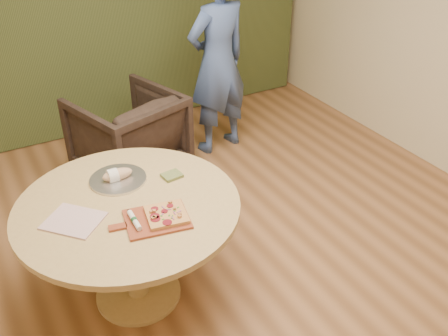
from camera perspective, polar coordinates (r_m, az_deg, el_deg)
room_shell at (r=2.53m, az=2.21°, el=6.60°), size 5.04×6.04×2.84m
pedestal_table at (r=3.08m, az=-10.71°, el=-6.15°), size 1.33×1.33×0.75m
pizza_paddle at (r=2.83m, az=-7.88°, el=-5.86°), size 0.47×0.34×0.01m
flatbread_pizza at (r=2.83m, az=-6.64°, el=-5.32°), size 0.26×0.26×0.04m
cutlery_roll at (r=2.81m, az=-10.21°, el=-5.90°), size 0.04×0.20×0.03m
newspaper at (r=2.93m, az=-16.80°, el=-5.79°), size 0.39×0.39×0.01m
serving_tray at (r=3.21m, az=-12.01°, el=-1.27°), size 0.36×0.36×0.02m
bread_roll at (r=3.19m, az=-12.23°, el=-0.77°), size 0.19×0.09×0.09m
green_packet at (r=3.19m, az=-5.98°, el=-0.86°), size 0.13×0.11×0.02m
armchair at (r=4.51m, az=-10.92°, el=4.21°), size 1.01×0.98×0.84m
person_standing at (r=4.67m, az=-0.72°, el=12.05°), size 0.71×0.53×1.77m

